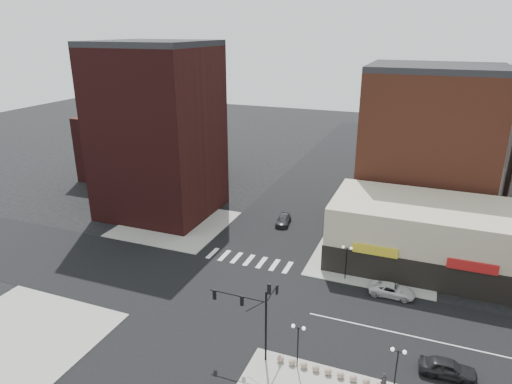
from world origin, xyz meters
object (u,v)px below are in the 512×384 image
(street_lamp_se_a, at_px, (298,335))
(dark_sedan_east, at_px, (448,368))
(street_lamp_ne, at_px, (347,254))
(pedestrian, at_px, (383,381))
(street_lamp_se_b, at_px, (397,359))
(dark_sedan_north, at_px, (283,220))
(traffic_signal, at_px, (257,308))
(white_suv, at_px, (392,290))

(street_lamp_se_a, height_order, dark_sedan_east, street_lamp_se_a)
(street_lamp_ne, bearing_deg, pedestrian, -68.92)
(street_lamp_se_b, xyz_separation_m, street_lamp_ne, (-7.00, 16.00, 0.00))
(street_lamp_ne, xyz_separation_m, dark_sedan_north, (-11.59, 12.43, -2.64))
(traffic_signal, height_order, dark_sedan_north, traffic_signal)
(street_lamp_se_b, distance_m, dark_sedan_east, 5.94)
(street_lamp_se_a, relative_size, pedestrian, 2.61)
(dark_sedan_east, bearing_deg, street_lamp_ne, 39.20)
(street_lamp_se_b, height_order, pedestrian, street_lamp_se_b)
(white_suv, distance_m, dark_sedan_east, 12.23)
(street_lamp_ne, height_order, dark_sedan_east, street_lamp_ne)
(traffic_signal, distance_m, pedestrian, 11.66)
(pedestrian, bearing_deg, street_lamp_se_a, -13.44)
(street_lamp_se_a, xyz_separation_m, dark_sedan_east, (11.98, 3.63, -2.51))
(dark_sedan_east, bearing_deg, street_lamp_se_b, 129.94)
(street_lamp_se_b, xyz_separation_m, pedestrian, (-0.83, 0.00, -2.38))
(street_lamp_se_b, bearing_deg, street_lamp_se_a, 180.00)
(street_lamp_se_a, bearing_deg, traffic_signal, 177.43)
(white_suv, bearing_deg, street_lamp_se_b, -174.22)
(pedestrian, bearing_deg, street_lamp_ne, -82.36)
(traffic_signal, distance_m, street_lamp_se_b, 11.88)
(street_lamp_se_a, bearing_deg, street_lamp_se_b, 0.00)
(street_lamp_ne, height_order, white_suv, street_lamp_ne)
(pedestrian, bearing_deg, dark_sedan_north, -71.45)
(dark_sedan_east, bearing_deg, street_lamp_se_a, 104.45)
(street_lamp_ne, distance_m, dark_sedan_east, 16.73)
(white_suv, bearing_deg, street_lamp_se_a, 155.66)
(street_lamp_se_b, xyz_separation_m, white_suv, (-1.61, 14.50, -2.61))
(street_lamp_se_a, height_order, pedestrian, street_lamp_se_a)
(dark_sedan_north, bearing_deg, street_lamp_se_a, -77.20)
(dark_sedan_east, bearing_deg, pedestrian, 124.61)
(street_lamp_se_a, bearing_deg, white_suv, 66.21)
(street_lamp_se_a, distance_m, street_lamp_se_b, 8.00)
(street_lamp_se_b, relative_size, dark_sedan_north, 0.93)
(traffic_signal, height_order, street_lamp_ne, traffic_signal)
(traffic_signal, distance_m, dark_sedan_north, 29.40)
(street_lamp_se_b, height_order, dark_sedan_north, street_lamp_se_b)
(street_lamp_se_b, bearing_deg, dark_sedan_east, 42.33)
(dark_sedan_east, height_order, pedestrian, pedestrian)
(street_lamp_ne, xyz_separation_m, white_suv, (5.39, -1.50, -2.61))
(dark_sedan_north, bearing_deg, white_suv, -47.00)
(traffic_signal, xyz_separation_m, street_lamp_se_b, (11.76, -0.17, -1.67))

